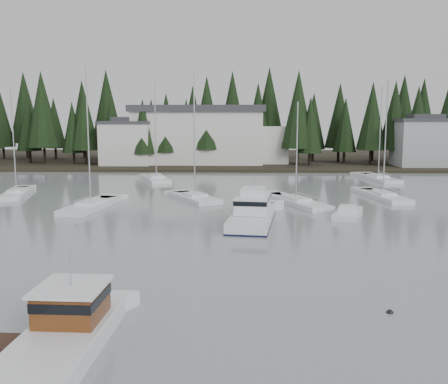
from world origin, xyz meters
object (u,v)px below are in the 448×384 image
at_px(harbor_inn, 209,135).
at_px(sailboat_0, 383,197).
at_px(house_east_a, 424,141).
at_px(sailboat_5, 156,180).
at_px(lobster_boat_brown, 58,341).
at_px(runabout_1, 348,215).
at_px(house_west, 127,142).
at_px(cabin_cruiser_center, 253,214).
at_px(sailboat_4, 296,203).
at_px(sailboat_7, 91,207).
at_px(sailboat_8, 378,179).
at_px(sailboat_6, 195,199).
at_px(sailboat_3, 17,195).

distance_m(harbor_inn, sailboat_0, 45.01).
distance_m(house_east_a, sailboat_5, 49.35).
height_order(lobster_boat_brown, sailboat_5, sailboat_5).
height_order(house_east_a, runabout_1, house_east_a).
bearing_deg(sailboat_0, runabout_1, 139.96).
height_order(house_west, cabin_cruiser_center, house_west).
distance_m(sailboat_4, sailboat_5, 26.64).
distance_m(harbor_inn, sailboat_7, 47.27).
relative_size(sailboat_4, sailboat_5, 0.76).
relative_size(house_west, sailboat_7, 0.64).
relative_size(harbor_inn, sailboat_0, 2.16).
bearing_deg(sailboat_8, sailboat_5, 84.13).
xyz_separation_m(cabin_cruiser_center, sailboat_6, (-6.11, 11.74, -0.60)).
bearing_deg(sailboat_7, sailboat_0, -68.98).
height_order(sailboat_7, runabout_1, sailboat_7).
relative_size(lobster_boat_brown, sailboat_3, 0.69).
bearing_deg(sailboat_5, sailboat_3, 116.49).
bearing_deg(sailboat_3, sailboat_7, -138.25).
xyz_separation_m(lobster_boat_brown, runabout_1, (16.91, 27.58, -0.36)).
bearing_deg(sailboat_3, sailboat_0, -103.92).
bearing_deg(sailboat_5, sailboat_0, -138.24).
xyz_separation_m(lobster_boat_brown, sailboat_8, (27.40, 55.87, -0.43)).
bearing_deg(sailboat_7, sailboat_6, -54.66).
height_order(cabin_cruiser_center, sailboat_6, sailboat_6).
bearing_deg(cabin_cruiser_center, sailboat_7, 75.57).
relative_size(sailboat_0, runabout_1, 2.38).
height_order(sailboat_5, sailboat_8, sailboat_5).
xyz_separation_m(sailboat_3, sailboat_5, (14.07, 14.73, 0.01)).
bearing_deg(sailboat_0, sailboat_5, 51.34).
bearing_deg(house_west, sailboat_6, -66.99).
height_order(house_east_a, lobster_boat_brown, house_east_a).
bearing_deg(sailboat_7, harbor_inn, -3.29).
bearing_deg(sailboat_7, house_west, 15.81).
xyz_separation_m(cabin_cruiser_center, sailboat_8, (19.30, 31.03, -0.63)).
height_order(sailboat_6, sailboat_8, sailboat_6).
distance_m(harbor_inn, sailboat_8, 34.44).
bearing_deg(harbor_inn, lobster_boat_brown, -90.83).
bearing_deg(harbor_inn, sailboat_4, -74.67).
bearing_deg(runabout_1, lobster_boat_brown, 167.31).
bearing_deg(lobster_boat_brown, sailboat_5, 7.26).
bearing_deg(house_east_a, sailboat_0, -116.08).
relative_size(house_west, sailboat_8, 0.67).
bearing_deg(sailboat_7, sailboat_5, 0.68).
xyz_separation_m(house_west, harbor_inn, (15.04, 3.34, 1.12)).
bearing_deg(sailboat_3, sailboat_8, -83.43).
distance_m(cabin_cruiser_center, sailboat_0, 20.44).
xyz_separation_m(house_west, sailboat_7, (5.82, -42.67, -4.57)).
relative_size(sailboat_4, runabout_1, 1.96).
xyz_separation_m(sailboat_8, runabout_1, (-10.49, -28.29, 0.06)).
height_order(house_west, house_east_a, house_east_a).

